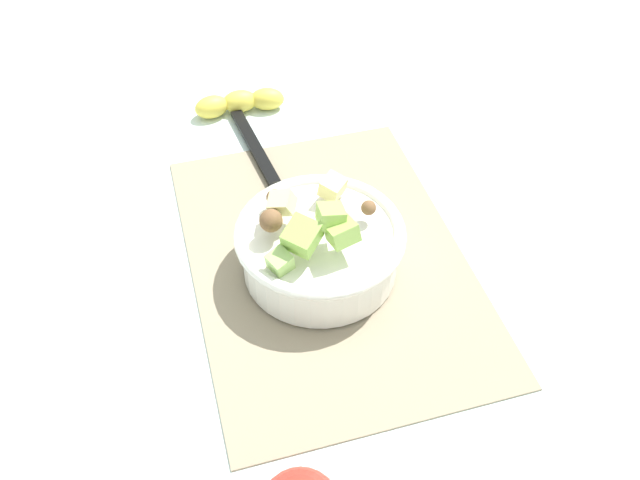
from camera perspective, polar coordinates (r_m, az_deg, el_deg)
name	(u,v)px	position (r m, az deg, el deg)	size (l,w,h in m)	color
ground_plane	(328,261)	(0.88, 0.65, -1.78)	(2.40, 2.40, 0.00)	silver
placemat	(328,259)	(0.87, 0.65, -1.65)	(0.50, 0.35, 0.01)	gray
salad_bowl	(319,245)	(0.83, -0.06, -0.47)	(0.21, 0.21, 0.13)	white
serving_spoon	(269,172)	(0.99, -4.33, 5.77)	(0.25, 0.05, 0.01)	black
banana_whole	(240,102)	(1.12, -6.74, 11.45)	(0.05, 0.15, 0.04)	yellow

